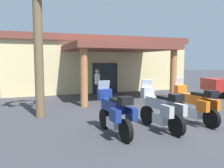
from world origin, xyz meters
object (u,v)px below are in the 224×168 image
motel_building (92,63)px  motorcycle_orange (195,104)px  pedestrian (97,82)px  motorcycle_blue (115,112)px  motorcycle_silver (161,109)px

motel_building → motorcycle_orange: (0.16, -12.02, -1.36)m
motel_building → pedestrian: size_ratio=7.92×
motel_building → pedestrian: 5.62m
motorcycle_orange → pedestrian: (-1.51, 6.67, 0.33)m
motel_building → motorcycle_orange: 12.10m
motorcycle_orange → pedestrian: size_ratio=1.25×
motel_building → motorcycle_blue: 12.63m
motorcycle_orange → motorcycle_blue: bearing=88.7°
motorcycle_silver → pedestrian: 6.93m
motel_building → motorcycle_silver: motel_building is taller
motorcycle_silver → pedestrian: bearing=-5.5°
motorcycle_silver → motorcycle_blue: bearing=81.7°
motorcycle_blue → motorcycle_silver: (1.61, -0.10, 0.00)m
motorcycle_silver → motorcycle_orange: bearing=-85.8°
motel_building → motorcycle_silver: size_ratio=6.31×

